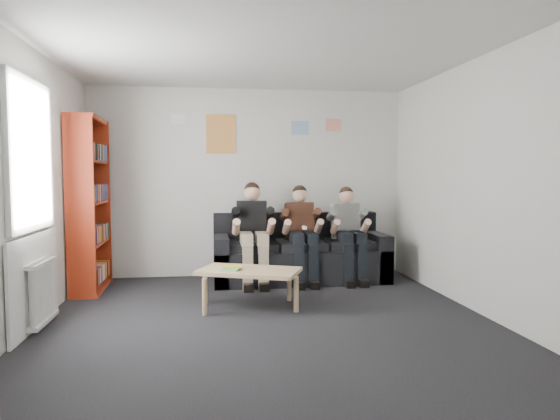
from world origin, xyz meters
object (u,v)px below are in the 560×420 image
(sofa, at_px, (299,256))
(coffee_table, at_px, (249,274))
(person_middle, at_px, (302,234))
(person_right, at_px, (349,233))
(person_left, at_px, (253,233))
(bookshelf, at_px, (90,205))

(sofa, distance_m, coffee_table, 1.61)
(person_middle, height_order, person_right, person_middle)
(person_left, height_order, person_right, person_left)
(coffee_table, height_order, person_middle, person_middle)
(sofa, relative_size, person_middle, 1.79)
(sofa, xyz_separation_m, person_left, (-0.66, -0.21, 0.36))
(bookshelf, distance_m, person_left, 2.10)
(bookshelf, xyz_separation_m, person_right, (3.38, 0.07, -0.43))
(bookshelf, bearing_deg, person_left, -0.18)
(person_left, xyz_separation_m, person_middle, (0.66, 0.00, -0.02))
(person_middle, bearing_deg, coffee_table, -124.97)
(coffee_table, height_order, person_left, person_left)
(person_left, bearing_deg, bookshelf, -168.88)
(sofa, bearing_deg, bookshelf, -174.22)
(sofa, bearing_deg, person_right, -17.23)
(person_middle, bearing_deg, person_left, 179.39)
(person_right, bearing_deg, person_middle, 178.15)
(sofa, height_order, person_middle, person_middle)
(bookshelf, relative_size, person_middle, 1.65)
(coffee_table, height_order, person_right, person_right)
(sofa, distance_m, bookshelf, 2.84)
(sofa, distance_m, person_right, 0.77)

